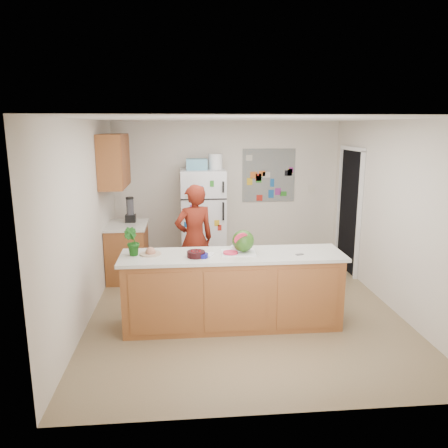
{
  "coord_description": "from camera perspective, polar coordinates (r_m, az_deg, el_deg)",
  "views": [
    {
      "loc": [
        -0.75,
        -5.49,
        2.41
      ],
      "look_at": [
        -0.24,
        0.2,
        1.13
      ],
      "focal_mm": 35.0,
      "sensor_mm": 36.0,
      "label": 1
    }
  ],
  "objects": [
    {
      "name": "plate",
      "position": [
        5.29,
        -9.57,
        -3.85
      ],
      "size": [
        0.34,
        0.34,
        0.02
      ],
      "primitive_type": "cylinder",
      "rotation": [
        0.0,
        0.0,
        0.41
      ],
      "color": "tan",
      "rests_on": "peninsula_top"
    },
    {
      "name": "keys",
      "position": [
        5.27,
        9.85,
        -3.94
      ],
      "size": [
        0.1,
        0.06,
        0.01
      ],
      "primitive_type": "cube",
      "rotation": [
        0.0,
        0.0,
        0.28
      ],
      "color": "gray",
      "rests_on": "peninsula_top"
    },
    {
      "name": "wall_back",
      "position": [
        7.87,
        0.4,
        4.16
      ],
      "size": [
        4.0,
        0.02,
        2.5
      ],
      "primitive_type": "cube",
      "color": "beige",
      "rests_on": "ground"
    },
    {
      "name": "photo_collage",
      "position": [
        7.92,
        5.86,
        6.33
      ],
      "size": [
        0.95,
        0.01,
        0.95
      ],
      "primitive_type": "cube",
      "color": "slate",
      "rests_on": "wall_back"
    },
    {
      "name": "upper_cabinets",
      "position": [
        6.89,
        -14.17,
        8.01
      ],
      "size": [
        0.35,
        1.0,
        0.8
      ],
      "primitive_type": "cube",
      "color": "brown",
      "rests_on": "wall_left"
    },
    {
      "name": "cutting_board",
      "position": [
        5.27,
        1.88,
        -3.75
      ],
      "size": [
        0.42,
        0.33,
        0.01
      ],
      "primitive_type": "cube",
      "rotation": [
        0.0,
        0.0,
        -0.05
      ],
      "color": "silver",
      "rests_on": "peninsula_top"
    },
    {
      "name": "fridge_top_bin",
      "position": [
        7.4,
        -3.59,
        7.8
      ],
      "size": [
        0.35,
        0.28,
        0.18
      ],
      "primitive_type": "cube",
      "color": "#5999B2",
      "rests_on": "refrigerator"
    },
    {
      "name": "cherry_bowl",
      "position": [
        5.11,
        -3.67,
        -3.94
      ],
      "size": [
        0.26,
        0.26,
        0.07
      ],
      "primitive_type": "cylinder",
      "rotation": [
        0.0,
        0.0,
        -0.26
      ],
      "color": "black",
      "rests_on": "peninsula_top"
    },
    {
      "name": "peninsula_top",
      "position": [
        5.24,
        1.13,
        -4.12
      ],
      "size": [
        2.68,
        0.7,
        0.04
      ],
      "primitive_type": "cube",
      "color": "silver",
      "rests_on": "peninsula_base"
    },
    {
      "name": "person",
      "position": [
        6.36,
        -3.89,
        -2.02
      ],
      "size": [
        0.68,
        0.56,
        1.61
      ],
      "primitive_type": "imported",
      "rotation": [
        0.0,
        0.0,
        3.47
      ],
      "color": "maroon",
      "rests_on": "floor"
    },
    {
      "name": "cobalt_bowl",
      "position": [
        5.09,
        -2.79,
        -4.13
      ],
      "size": [
        0.13,
        0.13,
        0.05
      ],
      "primitive_type": "cylinder",
      "rotation": [
        0.0,
        0.0,
        -0.03
      ],
      "color": "#0E0E62",
      "rests_on": "peninsula_top"
    },
    {
      "name": "watermelon_slice",
      "position": [
        5.21,
        0.84,
        -3.75
      ],
      "size": [
        0.17,
        0.17,
        0.02
      ],
      "primitive_type": "cylinder",
      "color": "red",
      "rests_on": "cutting_board"
    },
    {
      "name": "wall_left",
      "position": [
        5.75,
        -17.65,
        0.38
      ],
      "size": [
        0.02,
        4.5,
        2.5
      ],
      "primitive_type": "cube",
      "color": "beige",
      "rests_on": "ground"
    },
    {
      "name": "refrigerator",
      "position": [
        7.54,
        -2.73,
        0.68
      ],
      "size": [
        0.75,
        0.7,
        1.7
      ],
      "primitive_type": "cube",
      "color": "silver",
      "rests_on": "floor"
    },
    {
      "name": "ceiling",
      "position": [
        5.54,
        2.74,
        13.64
      ],
      "size": [
        4.0,
        4.5,
        0.02
      ],
      "primitive_type": "cube",
      "color": "white",
      "rests_on": "wall_back"
    },
    {
      "name": "doorway",
      "position": [
        7.59,
        16.1,
        1.58
      ],
      "size": [
        0.03,
        0.85,
        2.04
      ],
      "primitive_type": "cube",
      "color": "black",
      "rests_on": "ground"
    },
    {
      "name": "white_bowl",
      "position": [
        5.36,
        1.91,
        -3.2
      ],
      "size": [
        0.23,
        0.23,
        0.06
      ],
      "primitive_type": "cylinder",
      "rotation": [
        0.0,
        0.0,
        -0.26
      ],
      "color": "white",
      "rests_on": "peninsula_top"
    },
    {
      "name": "blender_appliance",
      "position": [
        7.18,
        -12.15,
        1.75
      ],
      "size": [
        0.12,
        0.12,
        0.38
      ],
      "primitive_type": "cylinder",
      "color": "black",
      "rests_on": "side_counter_top"
    },
    {
      "name": "side_counter_top",
      "position": [
        7.07,
        -12.63,
        -0.18
      ],
      "size": [
        0.64,
        0.84,
        0.04
      ],
      "primitive_type": "cube",
      "color": "silver",
      "rests_on": "side_counter_base"
    },
    {
      "name": "potted_plant",
      "position": [
        5.25,
        -11.95,
        -2.27
      ],
      "size": [
        0.22,
        0.2,
        0.33
      ],
      "primitive_type": "imported",
      "rotation": [
        0.0,
        0.0,
        2.82
      ],
      "color": "#103E15",
      "rests_on": "peninsula_top"
    },
    {
      "name": "wall_right",
      "position": [
        6.26,
        21.18,
        1.07
      ],
      "size": [
        0.02,
        4.5,
        2.5
      ],
      "primitive_type": "cube",
      "color": "beige",
      "rests_on": "ground"
    },
    {
      "name": "side_counter_base",
      "position": [
        7.18,
        -12.46,
        -3.68
      ],
      "size": [
        0.6,
        0.8,
        0.86
      ],
      "primitive_type": "cube",
      "color": "brown",
      "rests_on": "floor"
    },
    {
      "name": "floor",
      "position": [
        6.05,
        2.49,
        -10.97
      ],
      "size": [
        4.0,
        4.5,
        0.02
      ],
      "primitive_type": "cube",
      "color": "brown",
      "rests_on": "ground"
    },
    {
      "name": "watermelon",
      "position": [
        5.26,
        2.52,
        -2.22
      ],
      "size": [
        0.26,
        0.26,
        0.26
      ],
      "primitive_type": "sphere",
      "color": "#205414",
      "rests_on": "cutting_board"
    },
    {
      "name": "paper_towel",
      "position": [
        5.18,
        -2.51,
        -4.0
      ],
      "size": [
        0.24,
        0.23,
        0.02
      ],
      "primitive_type": "cube",
      "rotation": [
        0.0,
        0.0,
        -0.38
      ],
      "color": "white",
      "rests_on": "peninsula_top"
    },
    {
      "name": "peninsula_base",
      "position": [
        5.4,
        1.11,
        -8.8
      ],
      "size": [
        2.6,
        0.62,
        0.88
      ],
      "primitive_type": "cube",
      "color": "brown",
      "rests_on": "floor"
    }
  ]
}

